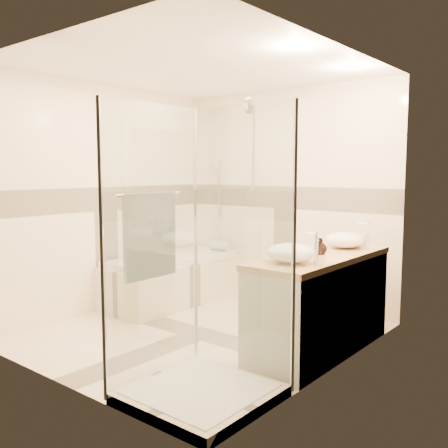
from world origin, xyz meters
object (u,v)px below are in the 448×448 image
Objects in this scene: vanity at (320,303)px; vessel_sink_far at (291,253)px; shower_enclosure at (195,323)px; amenity_bottle_b at (321,246)px; amenity_bottle_a at (319,246)px; bathtub at (172,277)px; vessel_sink_near at (345,240)px.

vessel_sink_far is at bearing -92.51° from vanity.
shower_enclosure is 14.85× the size of amenity_bottle_b.
amenity_bottle_b is at bearing 90.00° from amenity_bottle_a.
shower_enclosure reaches higher than vanity.
bathtub is 2.24m from amenity_bottle_a.
bathtub is 12.37× the size of amenity_bottle_b.
amenity_bottle_a is 0.03m from amenity_bottle_b.
vessel_sink_far reaches higher than amenity_bottle_b.
vessel_sink_far is (-0.02, -0.46, 0.50)m from vanity.
amenity_bottle_b reaches higher than vanity.
vanity is 11.31× the size of amenity_bottle_a.
vessel_sink_near is 0.98× the size of vessel_sink_far.
vessel_sink_near is 0.95m from vessel_sink_far.
vessel_sink_near is at bearing 90.00° from amenity_bottle_b.
shower_enclosure is at bearing -101.78° from amenity_bottle_b.
shower_enclosure is (1.86, -1.62, 0.20)m from bathtub.
bathtub is 2.22m from vessel_sink_near.
shower_enclosure is at bearing -108.51° from vessel_sink_far.
vessel_sink_far is 0.47m from amenity_bottle_a.
bathtub is at bearing 171.65° from amenity_bottle_b.
vessel_sink_near reaches higher than amenity_bottle_b.
vessel_sink_near reaches higher than amenity_bottle_a.
vessel_sink_near is 2.60× the size of amenity_bottle_a.
vessel_sink_far is 2.66× the size of amenity_bottle_a.
amenity_bottle_b is at bearing -8.35° from bathtub.
vessel_sink_far is 2.78× the size of amenity_bottle_b.
vessel_sink_far is at bearing -20.72° from bathtub.
shower_enclosure is 1.84m from vessel_sink_near.
vanity is 11.79× the size of amenity_bottle_b.
vessel_sink_near reaches higher than bathtub.
amenity_bottle_a is (0.00, -0.49, -0.00)m from vessel_sink_near.
bathtub is 0.83× the size of shower_enclosure.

